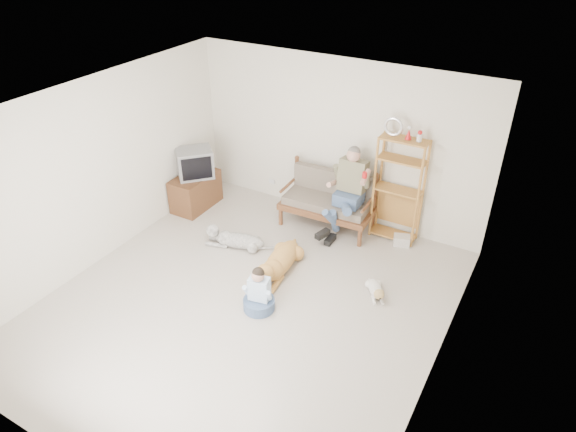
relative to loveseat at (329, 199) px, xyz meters
The scene contains 17 objects.
floor 2.42m from the loveseat, 91.76° to the right, with size 5.50×5.50×0.00m, color beige.
ceiling 3.24m from the loveseat, 91.76° to the right, with size 5.50×5.50×0.00m, color white.
wall_back 0.95m from the loveseat, 100.71° to the left, with size 5.00×5.00×0.00m, color beige.
wall_front 5.19m from the loveseat, 90.81° to the right, with size 5.00×5.00×0.00m, color beige.
wall_left 3.60m from the loveseat, 137.39° to the right, with size 5.50×5.50×0.00m, color beige.
wall_right 3.50m from the loveseat, 44.27° to the right, with size 5.50×5.50×0.00m, color beige.
loveseat is the anchor object (origin of this frame).
man 0.45m from the loveseat, 29.28° to the right, with size 0.57×0.81×1.31m.
etagere 1.16m from the loveseat, ahead, with size 0.76×0.33×2.00m.
book_stack 1.34m from the loveseat, ahead, with size 0.25×0.18×0.16m, color silver.
tv_stand 2.39m from the loveseat, 165.04° to the right, with size 0.50×0.90×0.60m.
crt_tv 2.37m from the loveseat, 165.49° to the right, with size 0.75×0.75×0.49m.
wall_outlet 1.39m from the loveseat, 164.43° to the left, with size 0.12×0.02×0.08m, color silver.
golden_retriever 1.60m from the loveseat, 91.74° to the right, with size 0.46×1.43×0.44m.
shaggy_dog 1.70m from the loveseat, 127.13° to the right, with size 1.12×0.48×0.34m.
terrier 1.97m from the loveseat, 44.12° to the right, with size 0.39×0.51×0.22m.
child 2.37m from the loveseat, 87.01° to the right, with size 0.42×0.42×0.67m.
Camera 1 is at (3.10, -4.32, 4.65)m, focal length 32.00 mm.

